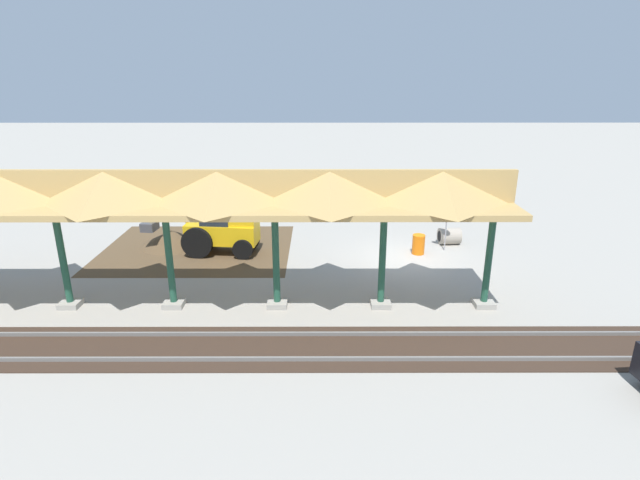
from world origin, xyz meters
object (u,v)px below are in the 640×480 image
(backhoe, at_px, (219,226))
(traffic_barrel, at_px, (418,244))
(concrete_pipe, at_px, (449,236))
(stop_sign, at_px, (447,215))

(backhoe, height_order, traffic_barrel, backhoe)
(backhoe, relative_size, traffic_barrel, 6.00)
(concrete_pipe, relative_size, traffic_barrel, 1.16)
(backhoe, relative_size, concrete_pipe, 5.17)
(stop_sign, height_order, backhoe, backhoe)
(concrete_pipe, xyz_separation_m, traffic_barrel, (1.74, 1.35, 0.05))
(backhoe, height_order, concrete_pipe, backhoe)
(traffic_barrel, bearing_deg, concrete_pipe, -142.28)
(backhoe, distance_m, traffic_barrel, 9.09)
(concrete_pipe, height_order, traffic_barrel, traffic_barrel)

